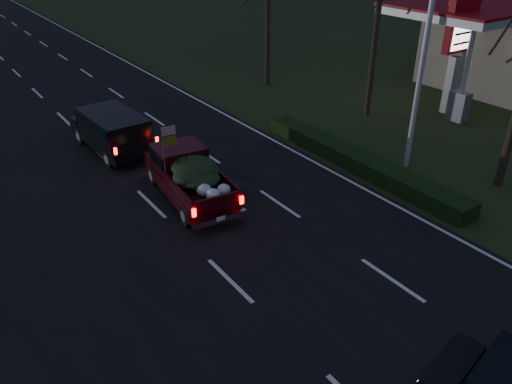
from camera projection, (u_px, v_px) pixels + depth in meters
ground at (230, 281)px, 13.45m from camera, size 120.00×120.00×0.00m
road_asphalt at (230, 280)px, 13.45m from camera, size 14.00×120.00×0.02m
hedge_row at (357, 161)px, 19.38m from camera, size 1.00×10.00×0.60m
light_pole at (429, 21)px, 17.02m from camera, size 0.50×0.90×9.16m
gas_price_pylon at (460, 35)px, 23.26m from camera, size 2.00×0.41×5.57m
gas_canopy at (469, 15)px, 24.71m from camera, size 7.10×6.10×4.88m
pickup_truck at (189, 173)px, 17.09m from camera, size 2.27×4.80×2.43m
lead_suv at (113, 128)px, 20.50m from camera, size 2.16×4.71×1.33m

